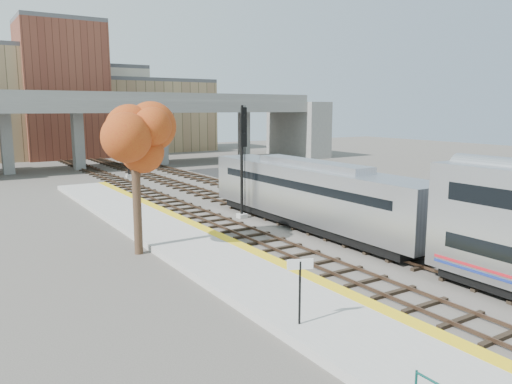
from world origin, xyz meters
TOP-DOWN VIEW (x-y plane):
  - ground at (0.00, 0.00)m, footprint 160.00×160.00m
  - platform at (-7.25, 0.00)m, footprint 4.50×60.00m
  - yellow_strip at (-5.35, 0.00)m, footprint 0.70×60.00m
  - tracks at (0.93, 12.50)m, footprint 10.70×95.00m
  - overpass at (4.92, 45.00)m, footprint 54.00×12.00m
  - buildings_far at (1.26, 66.57)m, footprint 43.00×21.00m
  - parking_lot at (14.00, 28.00)m, footprint 14.00×18.00m
  - locomotive at (1.00, 5.09)m, footprint 3.02×19.05m
  - signal_mast_near at (-1.10, 10.02)m, footprint 0.60×0.64m
  - signal_mast_mid at (3.00, 16.82)m, footprint 0.60×0.64m
  - signal_mast_far at (-1.10, 34.57)m, footprint 0.60×0.64m
  - station_sign at (-8.69, -6.52)m, footprint 0.86×0.37m
  - tree at (-10.10, 5.55)m, footprint 3.60×3.60m
  - car_a at (9.86, 21.58)m, footprint 2.61×3.61m
  - car_b at (14.47, 27.37)m, footprint 1.59×3.85m
  - car_c at (18.78, 33.28)m, footprint 2.02×4.60m

SIDE VIEW (x-z plane):
  - ground at x=0.00m, z-range 0.00..0.00m
  - parking_lot at x=14.00m, z-range 0.00..0.04m
  - tracks at x=0.93m, z-range -0.05..0.20m
  - platform at x=-7.25m, z-range 0.00..0.35m
  - yellow_strip at x=-5.35m, z-range 0.35..0.36m
  - car_a at x=9.86m, z-range 0.04..1.18m
  - car_b at x=14.47m, z-range 0.04..1.28m
  - car_c at x=18.78m, z-range 0.04..1.35m
  - station_sign at x=-8.69m, z-range 0.84..3.12m
  - locomotive at x=1.00m, z-range 0.23..4.33m
  - signal_mast_far at x=-1.10m, z-range -0.01..7.13m
  - signal_mast_near at x=-1.10m, z-range 0.00..7.18m
  - signal_mast_mid at x=3.00m, z-range 0.10..7.92m
  - overpass at x=4.92m, z-range 1.06..10.56m
  - tree at x=-10.10m, z-range 1.92..9.86m
  - buildings_far at x=1.26m, z-range -2.42..18.18m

